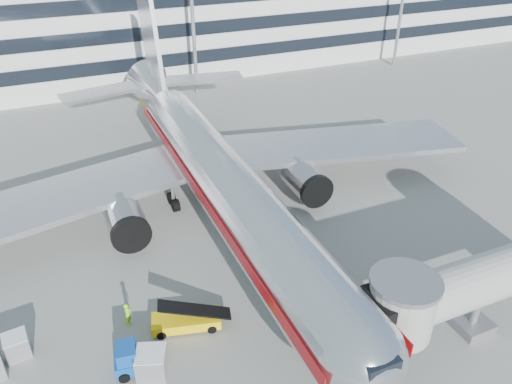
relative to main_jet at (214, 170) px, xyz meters
name	(u,v)px	position (x,y,z in m)	size (l,w,h in m)	color
ground	(272,295)	(0.00, -11.72, -4.23)	(180.00, 180.00, 0.00)	gray
lead_in_line	(223,222)	(0.00, -1.72, -4.23)	(0.25, 70.00, 0.01)	yellow
main_jet	(214,170)	(0.00, 0.00, 0.00)	(50.95, 48.70, 16.06)	silver
jet_bridge	(505,275)	(12.18, -19.72, -0.36)	(17.80, 4.50, 7.00)	silver
terminal	(113,19)	(0.00, 46.23, 3.57)	(150.00, 24.25, 15.60)	silver
belt_loader	(186,320)	(-6.40, -12.26, -3.61)	(4.73, 2.64, 2.21)	yellow
baggage_tug	(134,359)	(-10.14, -14.29, -3.37)	(2.84, 2.03, 1.98)	#0E439B
cargo_container_left	(17,345)	(-16.46, -10.29, -3.49)	(1.53, 1.53, 1.48)	#B2B4B9
cargo_container_front	(152,364)	(-9.28, -15.05, -3.34)	(2.16, 2.16, 1.79)	#B2B4B9
ramp_worker	(128,315)	(-9.77, -10.54, -3.36)	(0.64, 0.42, 1.76)	#99FF1A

